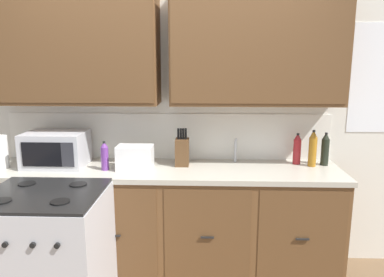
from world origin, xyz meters
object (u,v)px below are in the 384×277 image
Objects in this scene: microwave at (56,149)px; paper_towel_roll at (1,152)px; bottle_amber at (313,149)px; bottle_dark at (325,149)px; toaster at (135,157)px; stove_range at (48,259)px; bottle_red at (297,149)px; bottle_violet at (105,156)px; knife_block at (182,152)px.

microwave is 1.85× the size of paper_towel_roll.
bottle_dark is (0.11, 0.04, -0.01)m from bottle_amber.
stove_range is at bearing -130.06° from toaster.
microwave is 1.99m from bottle_red.
bottle_dark reaches higher than toaster.
microwave is 1.60× the size of bottle_amber.
bottle_amber is 0.12m from bottle_dark.
knife_block is at bearing 15.05° from bottle_violet.
paper_towel_roll is 0.87× the size of bottle_amber.
toaster is at bearing -171.12° from bottle_red.
microwave reaches higher than bottle_violet.
paper_towel_roll is 1.12× the size of bottle_violet.
bottle_amber is at bearing 5.62° from toaster.
toaster is 1.07× the size of bottle_red.
stove_range is 3.16× the size of bottle_amber.
toaster is at bearing 49.94° from stove_range.
knife_block is (0.37, 0.13, 0.02)m from toaster.
stove_range is 1.03m from paper_towel_roll.
bottle_amber reaches higher than stove_range.
bottle_dark is (2.20, 0.10, -0.01)m from microwave.
paper_towel_roll is (-1.09, 0.00, 0.03)m from toaster.
bottle_violet is at bearing -13.78° from microwave.
toaster is at bearing -174.38° from bottle_amber.
bottle_amber reaches higher than paper_towel_roll.
bottle_violet is at bearing -174.08° from bottle_amber.
stove_range is at bearing -159.26° from bottle_amber.
stove_range is 2.25m from bottle_dark.
bottle_red is at bearing 8.88° from toaster.
bottle_dark reaches higher than stove_range.
bottle_amber is (1.92, 0.73, 0.61)m from stove_range.
knife_block is 1.19× the size of paper_towel_roll.
paper_towel_roll is at bearing -175.22° from bottle_red.
knife_block reaches higher than stove_range.
paper_towel_roll is at bearing 179.75° from toaster.
bottle_violet is 1.67m from bottle_amber.
paper_towel_roll is at bearing -170.84° from microwave.
bottle_violet is (0.85, -0.04, -0.02)m from paper_towel_roll.
bottle_amber is (1.66, 0.17, 0.03)m from bottle_violet.
toaster is at bearing -160.51° from knife_block.
microwave is at bearing -176.87° from knife_block.
stove_range is 3.39× the size of toaster.
bottle_red is at bearing 148.96° from bottle_amber.
toaster is 1.02× the size of bottle_dark.
toaster is 0.90× the size of knife_block.
bottle_violet is at bearing -173.28° from bottle_dark.
bottle_violet reaches higher than stove_range.
paper_towel_roll is 2.42m from bottle_red.
knife_block is at bearing 4.91° from paper_towel_roll.
microwave reaches higher than stove_range.
knife_block is at bearing 3.13° from microwave.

